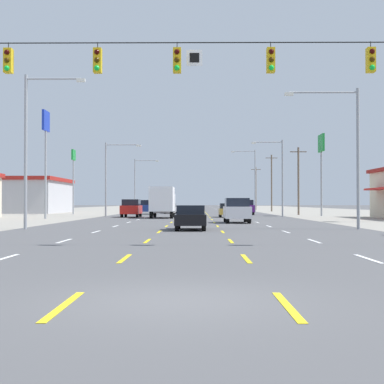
{
  "coord_description": "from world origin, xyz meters",
  "views": [
    {
      "loc": [
        0.34,
        -9.4,
        1.62
      ],
      "look_at": [
        -0.37,
        71.61,
        3.14
      ],
      "focal_mm": 53.25,
      "sensor_mm": 36.0,
      "label": 1
    }
  ],
  "objects": [
    {
      "name": "streetlight_right_row_2",
      "position": [
        9.77,
        86.41,
        6.05
      ],
      "size": [
        4.1,
        0.26,
        10.54
      ],
      "color": "gray",
      "rests_on": "ground"
    },
    {
      "name": "utility_pole_right_row_2",
      "position": [
        14.1,
        95.41,
        5.43
      ],
      "size": [
        2.2,
        0.26,
        10.46
      ],
      "color": "brown",
      "rests_on": "ground"
    },
    {
      "name": "lane_markings",
      "position": [
        0.0,
        104.5,
        0.01
      ],
      "size": [
        10.64,
        227.6,
        0.01
      ],
      "color": "white",
      "rests_on": "ground"
    },
    {
      "name": "utility_pole_right_row_3",
      "position": [
        13.8,
        120.48,
        5.1
      ],
      "size": [
        2.2,
        0.26,
        9.8
      ],
      "color": "brown",
      "rests_on": "ground"
    },
    {
      "name": "streetlight_right_row_0",
      "position": [
        9.62,
        25.24,
        5.1
      ],
      "size": [
        4.55,
        0.26,
        8.6
      ],
      "color": "gray",
      "rests_on": "ground"
    },
    {
      "name": "signal_span_wire",
      "position": [
        -0.03,
        11.86,
        5.17
      ],
      "size": [
        27.44,
        0.53,
        8.57
      ],
      "color": "brown",
      "rests_on": "ground"
    },
    {
      "name": "box_truck_inner_left_mid",
      "position": [
        -3.28,
        50.44,
        1.84
      ],
      "size": [
        2.4,
        7.2,
        3.23
      ],
      "color": "silver",
      "rests_on": "ground"
    },
    {
      "name": "suv_inner_right_near",
      "position": [
        3.54,
        36.29,
        1.03
      ],
      "size": [
        1.98,
        4.9,
        1.98
      ],
      "color": "silver",
      "rests_on": "ground"
    },
    {
      "name": "pole_sign_left_row_2",
      "position": [
        -16.88,
        69.56,
        6.64
      ],
      "size": [
        0.24,
        1.83,
        9.0
      ],
      "color": "gray",
      "rests_on": "ground"
    },
    {
      "name": "pole_sign_right_row_2",
      "position": [
        15.37,
        59.34,
        7.76
      ],
      "size": [
        0.24,
        2.71,
        9.87
      ],
      "color": "gray",
      "rests_on": "ground"
    },
    {
      "name": "streetlight_right_row_1",
      "position": [
        9.78,
        55.83,
        5.12
      ],
      "size": [
        3.66,
        0.26,
        8.83
      ],
      "color": "gray",
      "rests_on": "ground"
    },
    {
      "name": "lot_apron_left",
      "position": [
        -24.75,
        66.0,
        0.0
      ],
      "size": [
        28.0,
        440.0,
        0.01
      ],
      "primitive_type": "cube",
      "color": "gray",
      "rests_on": "ground"
    },
    {
      "name": "suv_far_left_farthest",
      "position": [
        -6.92,
        70.65,
        1.03
      ],
      "size": [
        1.98,
        4.9,
        1.98
      ],
      "color": "navy",
      "rests_on": "ground"
    },
    {
      "name": "suv_far_right_farther",
      "position": [
        6.81,
        66.19,
        1.03
      ],
      "size": [
        1.98,
        4.9,
        1.98
      ],
      "color": "#4C196B",
      "rests_on": "ground"
    },
    {
      "name": "storefront_left_row_2",
      "position": [
        -28.14,
        80.65,
        2.77
      ],
      "size": [
        14.54,
        16.85,
        5.5
      ],
      "color": "#B2B2B7",
      "rests_on": "ground"
    },
    {
      "name": "utility_pole_right_row_1",
      "position": [
        13.79,
        65.97,
        4.67
      ],
      "size": [
        2.2,
        0.26,
        8.96
      ],
      "color": "brown",
      "rests_on": "ground"
    },
    {
      "name": "ground_plane",
      "position": [
        0.0,
        66.0,
        0.0
      ],
      "size": [
        572.0,
        572.0,
        0.0
      ],
      "primitive_type": "plane",
      "color": "#4C4C4F"
    },
    {
      "name": "streetlight_left_row_0",
      "position": [
        -9.79,
        25.24,
        5.45
      ],
      "size": [
        3.73,
        0.26,
        9.46
      ],
      "color": "gray",
      "rests_on": "ground"
    },
    {
      "name": "streetlight_left_row_1",
      "position": [
        -9.69,
        55.83,
        5.02
      ],
      "size": [
        4.14,
        0.26,
        8.54
      ],
      "color": "gray",
      "rests_on": "ground"
    },
    {
      "name": "suv_far_left_far",
      "position": [
        -6.97,
        53.86,
        1.03
      ],
      "size": [
        1.98,
        4.9,
        1.98
      ],
      "color": "red",
      "rests_on": "ground"
    },
    {
      "name": "hatchback_inner_right_midfar",
      "position": [
        3.66,
        53.73,
        0.78
      ],
      "size": [
        1.72,
        3.9,
        1.54
      ],
      "color": "#B28C33",
      "rests_on": "ground"
    },
    {
      "name": "sedan_far_right_distant_b",
      "position": [
        7.21,
        104.87,
        0.76
      ],
      "size": [
        1.8,
        4.5,
        1.46
      ],
      "color": "white",
      "rests_on": "ground"
    },
    {
      "name": "lot_apron_right",
      "position": [
        24.75,
        66.0,
        0.0
      ],
      "size": [
        28.0,
        440.0,
        0.01
      ],
      "primitive_type": "cube",
      "color": "gray",
      "rests_on": "ground"
    },
    {
      "name": "streetlight_left_row_2",
      "position": [
        -9.71,
        86.41,
        5.25
      ],
      "size": [
        4.11,
        0.26,
        9.0
      ],
      "color": "gray",
      "rests_on": "ground"
    },
    {
      "name": "pole_sign_left_row_1",
      "position": [
        -14.86,
        47.47,
        8.27
      ],
      "size": [
        0.24,
        2.17,
        10.85
      ],
      "color": "gray",
      "rests_on": "ground"
    },
    {
      "name": "sedan_center_turn_nearest",
      "position": [
        -0.03,
        24.37,
        0.76
      ],
      "size": [
        1.8,
        4.5,
        1.46
      ],
      "color": "black",
      "rests_on": "ground"
    },
    {
      "name": "sedan_inner_left_distant_a",
      "position": [
        -3.59,
        74.86,
        0.76
      ],
      "size": [
        1.8,
        4.5,
        1.46
      ],
      "color": "silver",
      "rests_on": "ground"
    }
  ]
}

